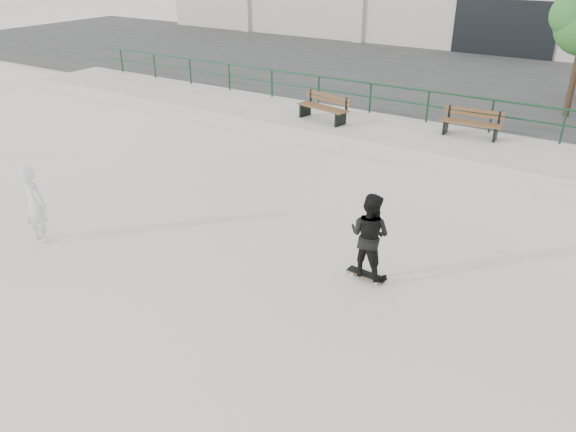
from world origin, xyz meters
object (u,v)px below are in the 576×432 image
Objects in this scene: bench_left at (324,108)px; bench_right at (471,123)px; skateboard at (367,275)px; seated_skater at (35,205)px; standing_skater at (369,235)px.

bench_left reaches higher than bench_right.
skateboard is 0.48× the size of seated_skater.
seated_skater reaches higher than skateboard.
bench_left is at bearing -50.43° from standing_skater.
seated_skater is (-6.47, -2.39, -0.09)m from standing_skater.
bench_right is 12.05m from seated_skater.
standing_skater is at bearing 4.46° from skateboard.
bench_left is 1.14× the size of seated_skater.
skateboard is 0.84m from standing_skater.
standing_skater reaches higher than bench_right.
bench_left is 4.58m from bench_right.
bench_right reaches higher than skateboard.
bench_left is 1.15× the size of standing_skater.
standing_skater reaches higher than seated_skater.
standing_skater is (0.00, 0.00, 0.84)m from skateboard.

